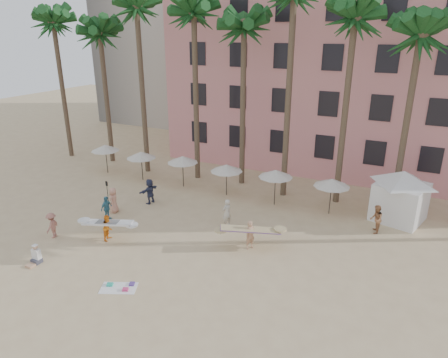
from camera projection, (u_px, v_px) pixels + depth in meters
The scene contains 11 objects.
ground at pixel (139, 283), 20.50m from camera, with size 120.00×120.00×0.00m, color #D1B789.
pink_hotel at pixel (368, 79), 36.73m from camera, with size 35.00×14.00×16.00m, color #DB8885.
palm_row at pixel (261, 18), 28.39m from camera, with size 44.40×5.40×16.30m.
umbrella_row at pixel (204, 163), 31.44m from camera, with size 22.50×2.70×2.73m.
cabana at pixel (401, 191), 26.67m from camera, with size 5.55×5.55×3.50m.
beach_towel at pixel (120, 287), 20.08m from camera, with size 2.05×1.65×0.14m.
carrier_yellow at pixel (250, 233), 23.40m from camera, with size 3.44×2.31×1.77m.
carrier_white at pixel (108, 226), 24.46m from camera, with size 3.26×1.52×1.63m.
beachgoers at pixel (171, 206), 27.17m from camera, with size 18.86×10.55×1.91m.
paddle at pixel (107, 192), 28.29m from camera, with size 0.18×0.04×2.23m.
seated_man at pixel (36, 257), 22.09m from camera, with size 0.48×0.84×1.10m.
Camera 1 is at (11.53, -13.67, 12.17)m, focal length 32.00 mm.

